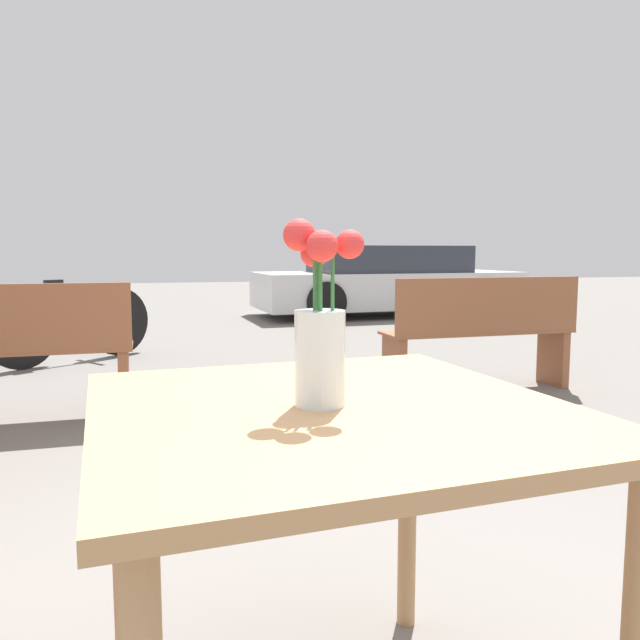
{
  "coord_description": "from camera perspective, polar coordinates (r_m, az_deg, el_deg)",
  "views": [
    {
      "loc": [
        -0.32,
        -1.11,
        1.04
      ],
      "look_at": [
        -0.02,
        -0.01,
        0.91
      ],
      "focal_mm": 35.0,
      "sensor_mm": 36.0,
      "label": 1
    }
  ],
  "objects": [
    {
      "name": "table_front",
      "position": [
        1.22,
        0.84,
        -12.33
      ],
      "size": [
        0.93,
        0.96,
        0.75
      ],
      "color": "tan",
      "rests_on": "ground_plane"
    },
    {
      "name": "bench_middle",
      "position": [
        4.72,
        14.63,
        -0.99
      ],
      "size": [
        1.46,
        0.39,
        0.85
      ],
      "color": "brown",
      "rests_on": "ground_plane"
    },
    {
      "name": "flower_vase",
      "position": [
        1.15,
        -0.0,
        -1.5
      ],
      "size": [
        0.15,
        0.13,
        0.34
      ],
      "color": "silver",
      "rests_on": "table_front"
    },
    {
      "name": "bicycle",
      "position": [
        6.27,
        -21.6,
        -0.39
      ],
      "size": [
        1.34,
        1.02,
        0.78
      ],
      "color": "black",
      "rests_on": "ground_plane"
    },
    {
      "name": "parked_car",
      "position": [
        10.21,
        6.17,
        3.51
      ],
      "size": [
        4.3,
        1.87,
        1.12
      ],
      "color": "silver",
      "rests_on": "ground_plane"
    }
  ]
}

